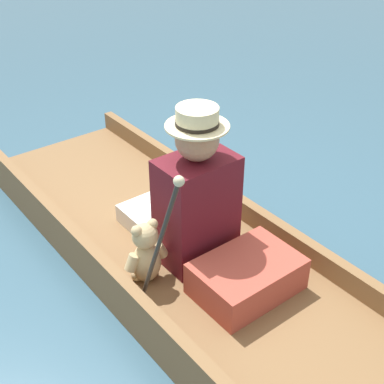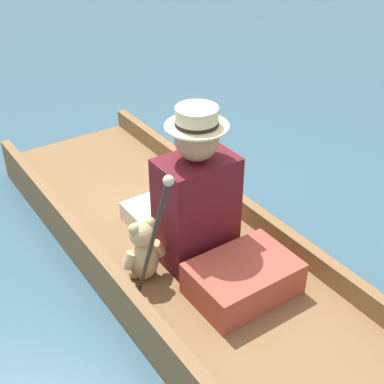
{
  "view_description": "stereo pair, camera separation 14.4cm",
  "coord_description": "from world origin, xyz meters",
  "px_view_note": "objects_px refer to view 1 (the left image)",
  "views": [
    {
      "loc": [
        -1.38,
        -2.0,
        2.01
      ],
      "look_at": [
        0.02,
        -0.19,
        0.55
      ],
      "focal_mm": 50.0,
      "sensor_mm": 36.0,
      "label": 1
    },
    {
      "loc": [
        -1.27,
        -2.08,
        2.01
      ],
      "look_at": [
        0.02,
        -0.19,
        0.55
      ],
      "focal_mm": 50.0,
      "sensor_mm": 36.0,
      "label": 2
    }
  ],
  "objects_px": {
    "seated_person": "(190,200)",
    "wine_glass": "(209,195)",
    "walking_cane": "(161,236)",
    "teddy_bear": "(146,254)"
  },
  "relations": [
    {
      "from": "seated_person",
      "to": "wine_glass",
      "type": "relative_size",
      "value": 8.43
    },
    {
      "from": "walking_cane",
      "to": "seated_person",
      "type": "bearing_deg",
      "value": 39.67
    },
    {
      "from": "wine_glass",
      "to": "walking_cane",
      "type": "relative_size",
      "value": 0.12
    },
    {
      "from": "seated_person",
      "to": "walking_cane",
      "type": "distance_m",
      "value": 0.56
    },
    {
      "from": "seated_person",
      "to": "walking_cane",
      "type": "bearing_deg",
      "value": -150.18
    },
    {
      "from": "walking_cane",
      "to": "teddy_bear",
      "type": "bearing_deg",
      "value": 71.56
    },
    {
      "from": "seated_person",
      "to": "walking_cane",
      "type": "height_order",
      "value": "seated_person"
    },
    {
      "from": "seated_person",
      "to": "wine_glass",
      "type": "distance_m",
      "value": 0.52
    },
    {
      "from": "wine_glass",
      "to": "walking_cane",
      "type": "height_order",
      "value": "walking_cane"
    },
    {
      "from": "teddy_bear",
      "to": "walking_cane",
      "type": "bearing_deg",
      "value": -108.44
    }
  ]
}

